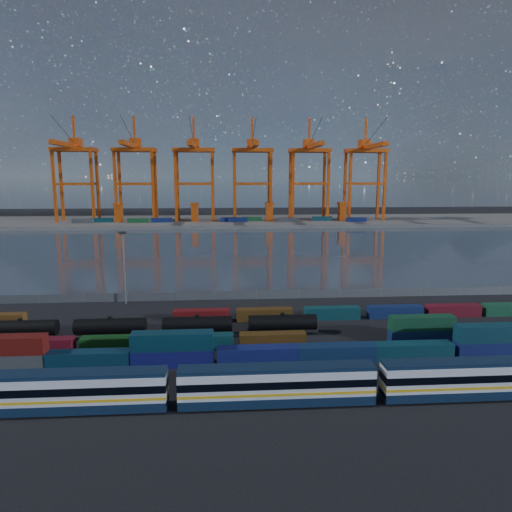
{
  "coord_description": "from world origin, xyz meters",
  "views": [
    {
      "loc": [
        -7.45,
        -76.25,
        28.54
      ],
      "look_at": [
        0.0,
        30.0,
        10.0
      ],
      "focal_mm": 32.0,
      "sensor_mm": 36.0,
      "label": 1
    }
  ],
  "objects": [
    {
      "name": "container_row_south",
      "position": [
        2.64,
        -9.67,
        2.06
      ],
      "size": [
        139.4,
        2.52,
        5.37
      ],
      "color": "#36383B",
      "rests_on": "ground"
    },
    {
      "name": "tanker_string",
      "position": [
        -35.73,
        3.51,
        1.99
      ],
      "size": [
        90.42,
        2.78,
        3.97
      ],
      "color": "black",
      "rests_on": "ground"
    },
    {
      "name": "ground",
      "position": [
        0.0,
        0.0,
        0.0
      ],
      "size": [
        700.0,
        700.0,
        0.0
      ],
      "primitive_type": "plane",
      "color": "black",
      "rests_on": "ground"
    },
    {
      "name": "container_row_north",
      "position": [
        -7.89,
        11.76,
        1.22
      ],
      "size": [
        139.89,
        2.29,
        2.44
      ],
      "color": "navy",
      "rests_on": "ground"
    },
    {
      "name": "container_row_mid",
      "position": [
        -11.42,
        -2.81,
        1.44
      ],
      "size": [
        140.3,
        2.29,
        4.87
      ],
      "color": "#373A3C",
      "rests_on": "ground"
    },
    {
      "name": "far_quay",
      "position": [
        0.0,
        210.0,
        1.0
      ],
      "size": [
        700.0,
        70.0,
        2.0
      ],
      "primitive_type": "cube",
      "color": "#514F4C",
      "rests_on": "ground"
    },
    {
      "name": "straddle_carriers",
      "position": [
        -2.5,
        200.0,
        7.82
      ],
      "size": [
        140.0,
        7.0,
        11.1
      ],
      "color": "#C7470E",
      "rests_on": "far_quay"
    },
    {
      "name": "yard_light_mast",
      "position": [
        -30.0,
        26.0,
        9.3
      ],
      "size": [
        1.6,
        0.4,
        16.6
      ],
      "color": "slate",
      "rests_on": "ground"
    },
    {
      "name": "harbor_water",
      "position": [
        0.0,
        105.0,
        0.01
      ],
      "size": [
        700.0,
        700.0,
        0.0
      ],
      "primitive_type": "plane",
      "color": "#333E4A",
      "rests_on": "ground"
    },
    {
      "name": "gantry_cranes",
      "position": [
        -7.5,
        203.3,
        39.2
      ],
      "size": [
        199.6,
        47.23,
        63.96
      ],
      "color": "#C7470E",
      "rests_on": "ground"
    },
    {
      "name": "passenger_train",
      "position": [
        -1.08,
        -22.85,
        2.63
      ],
      "size": [
        76.7,
        3.05,
        5.23
      ],
      "color": "silver",
      "rests_on": "ground"
    },
    {
      "name": "distant_mountains",
      "position": [
        63.02,
        1600.0,
        220.29
      ],
      "size": [
        2470.0,
        1100.0,
        520.0
      ],
      "color": "#1E2630",
      "rests_on": "ground"
    },
    {
      "name": "quay_containers",
      "position": [
        -11.0,
        195.46,
        3.3
      ],
      "size": [
        172.58,
        10.99,
        2.6
      ],
      "color": "navy",
      "rests_on": "far_quay"
    },
    {
      "name": "waterfront_fence",
      "position": [
        -0.0,
        28.0,
        1.0
      ],
      "size": [
        160.12,
        0.12,
        2.2
      ],
      "color": "#595B5E",
      "rests_on": "ground"
    }
  ]
}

